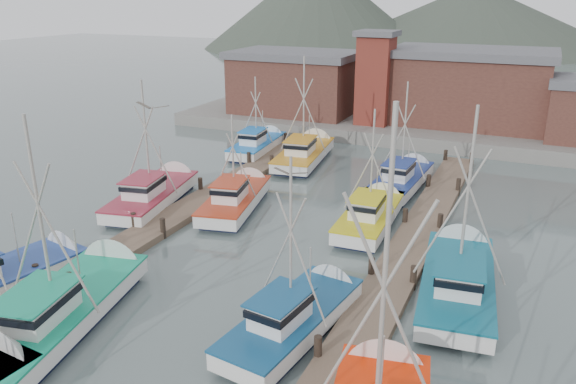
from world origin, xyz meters
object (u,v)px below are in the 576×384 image
at_px(lookout_tower, 375,77).
at_px(boat_4, 67,305).
at_px(boat_8, 238,197).
at_px(boat_12, 306,153).

xyz_separation_m(lookout_tower, boat_4, (-2.70, -36.45, -4.87)).
relative_size(lookout_tower, boat_4, 0.80).
relative_size(lookout_tower, boat_8, 0.95).
height_order(boat_8, boat_12, boat_12).
xyz_separation_m(boat_8, boat_12, (-0.06, 11.54, 0.01)).
height_order(lookout_tower, boat_8, lookout_tower).
distance_m(boat_4, boat_12, 25.93).
bearing_deg(boat_8, boat_4, -102.61).
bearing_deg(boat_8, lookout_tower, 71.53).
relative_size(boat_4, boat_8, 1.20).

